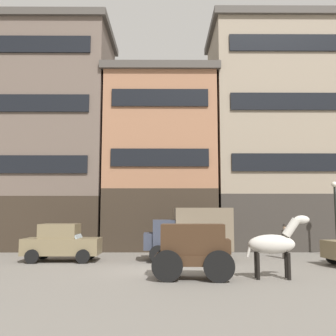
% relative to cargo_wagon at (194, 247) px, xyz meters
% --- Properties ---
extents(ground_plane, '(120.00, 120.00, 0.00)m').
position_rel_cargo_wagon_xyz_m(ground_plane, '(-1.49, 1.91, -1.15)').
color(ground_plane, slate).
extents(building_far_left, '(9.13, 6.65, 15.45)m').
position_rel_cargo_wagon_xyz_m(building_far_left, '(-9.47, 12.05, 6.62)').
color(building_far_left, '#33281E').
rests_on(building_far_left, ground_plane).
extents(building_center_left, '(7.69, 6.65, 11.93)m').
position_rel_cargo_wagon_xyz_m(building_center_left, '(-1.41, 12.05, 4.86)').
color(building_center_left, '#33281E').
rests_on(building_center_left, ground_plane).
extents(building_center_right, '(8.98, 6.65, 15.59)m').
position_rel_cargo_wagon_xyz_m(building_center_right, '(6.57, 12.05, 6.69)').
color(building_center_right, '#38332D').
rests_on(building_center_right, ground_plane).
extents(cargo_wagon, '(2.99, 1.69, 1.98)m').
position_rel_cargo_wagon_xyz_m(cargo_wagon, '(0.00, 0.00, 0.00)').
color(cargo_wagon, '#3D2819').
rests_on(cargo_wagon, ground_plane).
extents(draft_horse, '(2.35, 0.71, 2.30)m').
position_rel_cargo_wagon_xyz_m(draft_horse, '(2.95, -0.00, 0.12)').
color(draft_horse, beige).
rests_on(draft_horse, ground_plane).
extents(delivery_truck_near, '(4.41, 2.26, 2.62)m').
position_rel_cargo_wagon_xyz_m(delivery_truck_near, '(0.22, 5.16, 0.28)').
color(delivery_truck_near, '#333847').
rests_on(delivery_truck_near, ground_plane).
extents(sedan_dark, '(3.71, 1.88, 1.83)m').
position_rel_cargo_wagon_xyz_m(sedan_dark, '(-6.20, 4.94, -0.23)').
color(sedan_dark, '#7A6B4C').
rests_on(sedan_dark, ground_plane).
extents(pedestrian_officer, '(0.48, 0.48, 1.79)m').
position_rel_cargo_wagon_xyz_m(pedestrian_officer, '(5.21, 5.90, -0.17)').
color(pedestrian_officer, '#38332D').
rests_on(pedestrian_officer, ground_plane).
extents(streetlamp_curbside, '(0.32, 0.32, 4.12)m').
position_rel_cargo_wagon_xyz_m(streetlamp_curbside, '(8.45, 7.09, 1.52)').
color(streetlamp_curbside, black).
rests_on(streetlamp_curbside, ground_plane).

